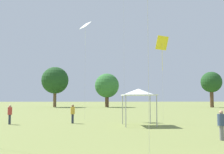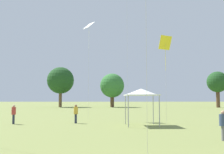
# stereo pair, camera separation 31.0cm
# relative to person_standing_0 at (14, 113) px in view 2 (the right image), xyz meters

# --- Properties ---
(person_standing_0) EXTENTS (0.48, 0.48, 1.63)m
(person_standing_0) POSITION_rel_person_standing_0_xyz_m (0.00, 0.00, 0.00)
(person_standing_0) COLOR #282D42
(person_standing_0) RESTS_ON ground
(person_standing_4) EXTENTS (0.55, 0.55, 1.55)m
(person_standing_4) POSITION_rel_person_standing_0_xyz_m (13.84, -9.02, -0.06)
(person_standing_4) COLOR slate
(person_standing_4) RESTS_ON ground
(person_standing_6) EXTENTS (0.44, 0.44, 1.63)m
(person_standing_6) POSITION_rel_person_standing_0_xyz_m (5.18, 0.58, -0.01)
(person_standing_6) COLOR #282D42
(person_standing_6) RESTS_ON ground
(canopy_tent) EXTENTS (2.67, 2.67, 2.95)m
(canopy_tent) POSITION_rel_person_standing_0_xyz_m (10.66, -1.51, 1.68)
(canopy_tent) COLOR white
(canopy_tent) RESTS_ON ground
(kite_2) EXTENTS (1.31, 0.95, 7.76)m
(kite_2) POSITION_rel_person_standing_0_xyz_m (13.15, 0.56, 6.06)
(kite_2) COLOR yellow
(kite_2) RESTS_ON ground
(kite_3) EXTENTS (1.35, 1.41, 10.27)m
(kite_3) POSITION_rel_person_standing_0_xyz_m (6.01, 4.83, 8.66)
(kite_3) COLOR white
(kite_3) RESTS_ON ground
(distant_tree_0) EXTENTS (5.83, 5.83, 8.13)m
(distant_tree_0) POSITION_rel_person_standing_0_xyz_m (9.51, 40.73, 4.19)
(distant_tree_0) COLOR brown
(distant_tree_0) RESTS_ON ground
(distant_tree_1) EXTENTS (4.88, 4.88, 8.39)m
(distant_tree_1) POSITION_rel_person_standing_0_xyz_m (34.06, 37.76, 4.88)
(distant_tree_1) COLOR brown
(distant_tree_1) RESTS_ON ground
(distant_tree_2) EXTENTS (6.51, 6.51, 9.74)m
(distant_tree_2) POSITION_rel_person_standing_0_xyz_m (-3.08, 41.52, 5.48)
(distant_tree_2) COLOR brown
(distant_tree_2) RESTS_ON ground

